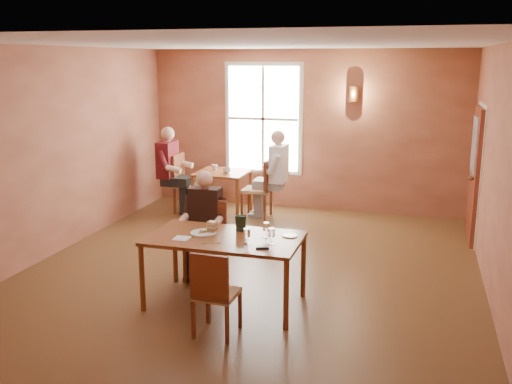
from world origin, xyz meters
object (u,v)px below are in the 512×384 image
(chair_diner_white, at_px, (257,188))
(chair_diner_maroon, at_px, (190,183))
(main_table, at_px, (225,270))
(second_table, at_px, (223,193))
(chair_empty, at_px, (217,292))
(diner_maroon, at_px, (188,171))
(chair_diner_main, at_px, (205,242))
(diner_white, at_px, (258,176))
(diner_main, at_px, (204,230))

(chair_diner_white, bearing_deg, chair_diner_maroon, 90.00)
(main_table, xyz_separation_m, chair_diner_maroon, (-2.00, 3.73, 0.14))
(second_table, relative_size, chair_diner_white, 0.85)
(chair_empty, bearing_deg, diner_maroon, 118.75)
(chair_diner_main, bearing_deg, diner_maroon, -63.64)
(second_table, bearing_deg, diner_white, 0.00)
(main_table, height_order, chair_diner_maroon, chair_diner_maroon)
(chair_diner_white, relative_size, diner_white, 0.70)
(chair_diner_white, distance_m, diner_white, 0.23)
(chair_empty, height_order, chair_diner_white, chair_diner_white)
(diner_white, relative_size, diner_maroon, 0.99)
(diner_maroon, bearing_deg, chair_diner_maroon, 90.00)
(chair_diner_main, distance_m, second_table, 3.20)
(chair_empty, bearing_deg, main_table, 105.28)
(second_table, distance_m, diner_white, 0.77)
(diner_main, xyz_separation_m, second_table, (-0.85, 3.11, -0.27))
(main_table, relative_size, chair_empty, 1.88)
(second_table, distance_m, diner_maroon, 0.78)
(main_table, height_order, diner_white, diner_white)
(second_table, xyz_separation_m, diner_white, (0.68, 0.00, 0.36))
(chair_diner_main, xyz_separation_m, second_table, (-0.85, 3.08, -0.11))
(chair_diner_maroon, bearing_deg, chair_diner_white, 90.00)
(chair_empty, bearing_deg, chair_diner_white, 103.53)
(diner_main, height_order, diner_maroon, diner_maroon)
(diner_maroon, bearing_deg, diner_main, 26.14)
(diner_main, relative_size, diner_white, 0.88)
(chair_diner_main, bearing_deg, chair_empty, 115.65)
(second_table, bearing_deg, diner_main, -74.78)
(diner_maroon, bearing_deg, chair_empty, 26.14)
(diner_white, height_order, diner_maroon, diner_maroon)
(main_table, bearing_deg, diner_white, 100.13)
(diner_main, bearing_deg, main_table, 128.88)
(chair_diner_white, bearing_deg, diner_white, -90.00)
(chair_diner_main, bearing_deg, diner_white, -86.91)
(chair_diner_white, bearing_deg, diner_main, -176.39)
(diner_white, bearing_deg, diner_maroon, 90.00)
(chair_diner_maroon, bearing_deg, diner_maroon, -90.00)
(main_table, relative_size, second_table, 1.92)
(diner_main, xyz_separation_m, chair_empty, (0.67, -1.36, -0.21))
(diner_main, relative_size, chair_diner_white, 1.26)
(chair_diner_white, xyz_separation_m, diner_maroon, (-1.33, 0.00, 0.24))
(diner_main, height_order, diner_white, diner_white)
(chair_diner_main, relative_size, chair_diner_white, 0.95)
(main_table, bearing_deg, diner_main, 128.88)
(chair_diner_main, bearing_deg, second_table, -74.64)
(chair_diner_main, distance_m, chair_empty, 1.54)
(chair_diner_main, bearing_deg, chair_diner_white, -86.35)
(chair_diner_white, bearing_deg, diner_maroon, 90.00)
(second_table, relative_size, diner_maroon, 0.59)
(chair_empty, height_order, diner_maroon, diner_maroon)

